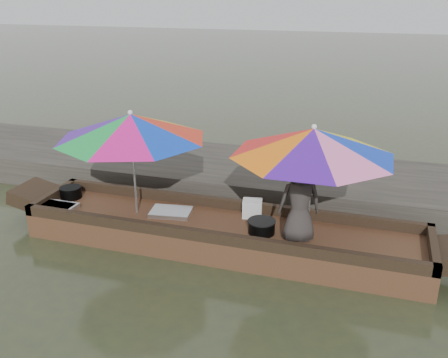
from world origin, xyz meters
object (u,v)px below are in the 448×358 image
(vendor, at_px, (300,201))
(umbrella_bow, at_px, (134,163))
(umbrella_stern, at_px, (310,183))
(supply_bag, at_px, (252,208))
(boat_hull, at_px, (222,235))
(tray_crayfish, at_px, (55,208))
(tray_scallop, at_px, (171,212))
(charcoal_grill, at_px, (262,227))
(cooking_pot, at_px, (71,192))

(vendor, bearing_deg, umbrella_bow, -24.85)
(umbrella_stern, bearing_deg, supply_bag, 156.43)
(boat_hull, relative_size, tray_crayfish, 9.59)
(tray_scallop, bearing_deg, vendor, -7.17)
(vendor, relative_size, umbrella_stern, 0.53)
(boat_hull, bearing_deg, charcoal_grill, -8.87)
(charcoal_grill, height_order, umbrella_bow, umbrella_bow)
(tray_scallop, height_order, umbrella_bow, umbrella_bow)
(umbrella_stern, bearing_deg, vendor, -126.19)
(tray_crayfish, bearing_deg, vendor, 2.96)
(cooking_pot, bearing_deg, boat_hull, -4.15)
(tray_crayfish, xyz_separation_m, umbrella_stern, (3.73, 0.33, 0.73))
(tray_crayfish, distance_m, umbrella_stern, 3.81)
(cooking_pot, bearing_deg, umbrella_stern, -2.83)
(cooking_pot, bearing_deg, charcoal_grill, -5.04)
(tray_crayfish, xyz_separation_m, charcoal_grill, (3.12, 0.24, 0.04))
(vendor, bearing_deg, supply_bag, -55.92)
(supply_bag, height_order, umbrella_stern, umbrella_stern)
(supply_bag, distance_m, umbrella_bow, 1.84)
(boat_hull, relative_size, charcoal_grill, 15.69)
(boat_hull, bearing_deg, supply_bag, 47.57)
(boat_hull, distance_m, tray_scallop, 0.86)
(charcoal_grill, relative_size, supply_bag, 1.30)
(cooking_pot, distance_m, tray_crayfish, 0.53)
(umbrella_bow, relative_size, umbrella_stern, 1.01)
(tray_scallop, xyz_separation_m, charcoal_grill, (1.42, -0.19, 0.06))
(boat_hull, xyz_separation_m, tray_scallop, (-0.83, 0.10, 0.21))
(tray_scallop, height_order, vendor, vendor)
(boat_hull, distance_m, vendor, 1.34)
(tray_scallop, distance_m, umbrella_stern, 2.17)
(tray_crayfish, height_order, umbrella_bow, umbrella_bow)
(boat_hull, height_order, tray_crayfish, tray_crayfish)
(charcoal_grill, bearing_deg, tray_crayfish, -175.65)
(tray_scallop, distance_m, vendor, 2.02)
(vendor, bearing_deg, charcoal_grill, -27.15)
(cooking_pot, relative_size, supply_bag, 1.21)
(tray_scallop, relative_size, umbrella_bow, 0.27)
(cooking_pot, xyz_separation_m, vendor, (3.70, -0.33, 0.47))
(boat_hull, xyz_separation_m, vendor, (1.10, -0.14, 0.74))
(umbrella_bow, bearing_deg, umbrella_stern, 0.00)
(boat_hull, bearing_deg, tray_scallop, 173.15)
(boat_hull, xyz_separation_m, tray_crayfish, (-2.52, -0.33, 0.22))
(tray_scallop, bearing_deg, charcoal_grill, -7.70)
(boat_hull, xyz_separation_m, umbrella_stern, (1.21, 0.00, 0.95))
(tray_crayfish, distance_m, vendor, 3.67)
(boat_hull, xyz_separation_m, cooking_pot, (-2.60, 0.19, 0.26))
(tray_crayfish, relative_size, charcoal_grill, 1.64)
(boat_hull, bearing_deg, cooking_pot, 175.85)
(tray_crayfish, height_order, charcoal_grill, charcoal_grill)
(supply_bag, height_order, umbrella_bow, umbrella_bow)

